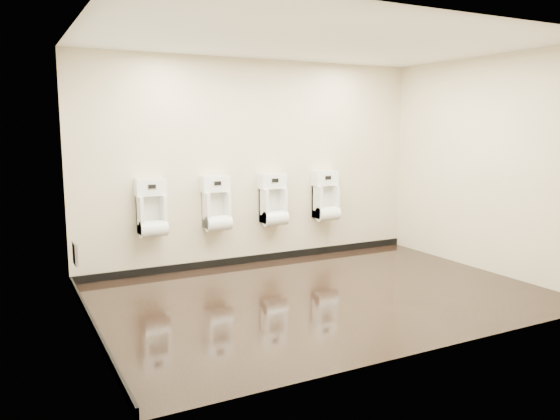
# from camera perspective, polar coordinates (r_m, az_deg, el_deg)

# --- Properties ---
(ground) EXTENTS (5.00, 3.50, 0.00)m
(ground) POSITION_cam_1_polar(r_m,az_deg,el_deg) (6.30, 4.42, -8.84)
(ground) COLOR black
(ground) RESTS_ON ground
(ceiling) EXTENTS (5.00, 3.50, 0.00)m
(ceiling) POSITION_cam_1_polar(r_m,az_deg,el_deg) (6.07, 4.75, 17.25)
(ceiling) COLOR white
(back_wall) EXTENTS (5.00, 0.02, 2.80)m
(back_wall) POSITION_cam_1_polar(r_m,az_deg,el_deg) (7.56, -2.49, 4.95)
(back_wall) COLOR beige
(back_wall) RESTS_ON ground
(front_wall) EXTENTS (5.00, 0.02, 2.80)m
(front_wall) POSITION_cam_1_polar(r_m,az_deg,el_deg) (4.64, 16.11, 2.22)
(front_wall) COLOR beige
(front_wall) RESTS_ON ground
(left_wall) EXTENTS (0.02, 3.50, 2.80)m
(left_wall) POSITION_cam_1_polar(r_m,az_deg,el_deg) (5.16, -19.72, 2.68)
(left_wall) COLOR beige
(left_wall) RESTS_ON ground
(right_wall) EXTENTS (0.02, 3.50, 2.80)m
(right_wall) POSITION_cam_1_polar(r_m,az_deg,el_deg) (7.64, 20.74, 4.43)
(right_wall) COLOR beige
(right_wall) RESTS_ON ground
(tile_overlay_left) EXTENTS (0.01, 3.50, 2.80)m
(tile_overlay_left) POSITION_cam_1_polar(r_m,az_deg,el_deg) (5.16, -19.67, 2.68)
(tile_overlay_left) COLOR white
(tile_overlay_left) RESTS_ON ground
(skirting_back) EXTENTS (5.00, 0.02, 0.10)m
(skirting_back) POSITION_cam_1_polar(r_m,az_deg,el_deg) (7.76, -2.38, -5.06)
(skirting_back) COLOR black
(skirting_back) RESTS_ON ground
(skirting_left) EXTENTS (0.02, 3.50, 0.10)m
(skirting_left) POSITION_cam_1_polar(r_m,az_deg,el_deg) (5.46, -18.86, -11.55)
(skirting_left) COLOR black
(skirting_left) RESTS_ON ground
(access_panel) EXTENTS (0.04, 0.25, 0.25)m
(access_panel) POSITION_cam_1_polar(r_m,az_deg,el_deg) (6.48, -20.62, -4.30)
(access_panel) COLOR #9E9EA3
(access_panel) RESTS_ON left_wall
(urinal_0) EXTENTS (0.38, 0.29, 0.71)m
(urinal_0) POSITION_cam_1_polar(r_m,az_deg,el_deg) (7.00, -13.24, -0.21)
(urinal_0) COLOR white
(urinal_0) RESTS_ON back_wall
(urinal_1) EXTENTS (0.38, 0.29, 0.71)m
(urinal_1) POSITION_cam_1_polar(r_m,az_deg,el_deg) (7.25, -6.65, 0.27)
(urinal_1) COLOR white
(urinal_1) RESTS_ON back_wall
(urinal_2) EXTENTS (0.38, 0.29, 0.71)m
(urinal_2) POSITION_cam_1_polar(r_m,az_deg,el_deg) (7.59, -0.69, 0.71)
(urinal_2) COLOR white
(urinal_2) RESTS_ON back_wall
(urinal_3) EXTENTS (0.38, 0.29, 0.71)m
(urinal_3) POSITION_cam_1_polar(r_m,az_deg,el_deg) (8.01, 4.82, 1.10)
(urinal_3) COLOR white
(urinal_3) RESTS_ON back_wall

